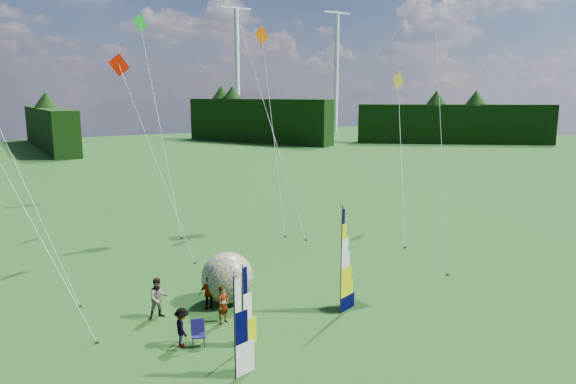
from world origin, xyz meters
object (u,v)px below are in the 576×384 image
spectator_d (209,293)px  kite_whale (261,84)px  side_banner_far (235,330)px  spectator_a (223,305)px  spectator_c (182,327)px  bol_inflatable (227,278)px  camp_chair (198,334)px  feather_banner_main (341,262)px  side_banner_left (243,309)px  spectator_b (159,298)px

spectator_d → kite_whale: 18.89m
spectator_d → kite_whale: kite_whale is taller
side_banner_far → kite_whale: bearing=46.6°
spectator_a → spectator_c: size_ratio=1.06×
side_banner_far → spectator_d: 6.18m
bol_inflatable → spectator_a: size_ratio=1.48×
spectator_a → kite_whale: bearing=34.4°
bol_inflatable → camp_chair: bol_inflatable is taller
feather_banner_main → side_banner_far: (-6.30, -2.35, -0.60)m
side_banner_far → spectator_a: side_banner_far is taller
bol_inflatable → spectator_d: bol_inflatable is taller
kite_whale → feather_banner_main: bearing=-91.5°
side_banner_far → spectator_a: (1.49, 4.23, -0.96)m
spectator_a → camp_chair: bearing=-162.7°
camp_chair → side_banner_left: bearing=-19.7°
camp_chair → spectator_a: bearing=57.6°
side_banner_far → spectator_c: bearing=90.7°
bol_inflatable → spectator_a: 2.26m
feather_banner_main → side_banner_far: feather_banner_main is taller
spectator_c → kite_whale: bearing=-33.0°
spectator_c → spectator_b: bearing=3.8°
side_banner_left → camp_chair: 2.11m
spectator_a → side_banner_left: bearing=-118.0°
feather_banner_main → camp_chair: size_ratio=4.74×
spectator_d → camp_chair: 3.49m
side_banner_left → spectator_a: size_ratio=1.98×
feather_banner_main → spectator_d: 6.13m
bol_inflatable → spectator_d: 1.16m
side_banner_left → spectator_b: 4.85m
spectator_b → camp_chair: (0.48, -3.30, -0.40)m
bol_inflatable → spectator_c: (-3.32, -2.99, -0.43)m
spectator_a → kite_whale: (9.94, 14.60, 9.54)m
side_banner_left → camp_chair: side_banner_left is taller
side_banner_left → spectator_b: bearing=94.5°
feather_banner_main → kite_whale: size_ratio=0.23×
side_banner_left → camp_chair: bearing=122.9°
side_banner_far → spectator_d: bearing=63.0°
side_banner_far → spectator_d: (1.56, 5.89, -1.00)m
spectator_b → kite_whale: size_ratio=0.09×
spectator_c → kite_whale: (12.16, 15.67, 9.58)m
side_banner_left → spectator_a: 2.60m
feather_banner_main → side_banner_far: 6.75m
feather_banner_main → spectator_a: 5.39m
feather_banner_main → spectator_b: (-6.97, 3.83, -1.48)m
side_banner_left → side_banner_far: side_banner_far is taller
side_banner_far → spectator_a: bearing=58.4°
bol_inflatable → feather_banner_main: bearing=-45.8°
side_banner_far → bol_inflatable: (2.60, 6.16, -0.57)m
bol_inflatable → spectator_a: bearing=-119.9°
spectator_c → camp_chair: spectator_c is taller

